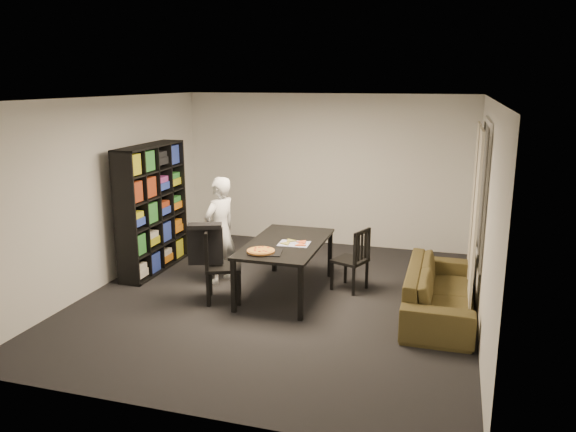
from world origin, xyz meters
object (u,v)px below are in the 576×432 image
(dining_table, at_px, (286,247))
(chair_right, at_px, (355,256))
(baking_tray, at_px, (266,252))
(pepperoni_pizza, at_px, (261,251))
(sofa, at_px, (440,291))
(chair_left, at_px, (216,260))
(person, at_px, (220,230))
(bookshelf, at_px, (152,209))

(dining_table, distance_m, chair_right, 0.96)
(baking_tray, bearing_deg, pepperoni_pizza, -151.56)
(pepperoni_pizza, relative_size, sofa, 0.17)
(dining_table, xyz_separation_m, chair_left, (-0.78, -0.52, -0.10))
(chair_left, relative_size, baking_tray, 2.41)
(person, bearing_deg, pepperoni_pizza, 71.58)
(baking_tray, distance_m, pepperoni_pizza, 0.06)
(baking_tray, height_order, sofa, baking_tray)
(sofa, bearing_deg, dining_table, 86.31)
(chair_left, distance_m, pepperoni_pizza, 0.65)
(chair_left, bearing_deg, sofa, -103.26)
(chair_left, height_order, baking_tray, chair_left)
(dining_table, xyz_separation_m, sofa, (2.02, -0.13, -0.35))
(bookshelf, height_order, person, bookshelf)
(chair_left, xyz_separation_m, sofa, (2.80, 0.39, -0.25))
(person, relative_size, baking_tray, 3.80)
(chair_left, height_order, person, person)
(bookshelf, height_order, dining_table, bookshelf)
(dining_table, distance_m, baking_tray, 0.54)
(bookshelf, bearing_deg, chair_left, -32.12)
(pepperoni_pizza, bearing_deg, chair_left, 177.64)
(bookshelf, bearing_deg, sofa, -6.67)
(chair_right, xyz_separation_m, pepperoni_pizza, (-1.04, -0.90, 0.25))
(pepperoni_pizza, distance_m, sofa, 2.26)
(dining_table, height_order, chair_right, chair_right)
(bookshelf, distance_m, baking_tray, 2.28)
(bookshelf, xyz_separation_m, chair_right, (3.07, -0.01, -0.45))
(chair_left, bearing_deg, chair_right, -83.48)
(person, xyz_separation_m, sofa, (3.04, -0.28, -0.46))
(bookshelf, height_order, baking_tray, bookshelf)
(person, distance_m, sofa, 3.08)
(bookshelf, xyz_separation_m, sofa, (4.21, -0.49, -0.65))
(bookshelf, xyz_separation_m, dining_table, (2.19, -0.36, -0.30))
(chair_left, distance_m, sofa, 2.84)
(dining_table, xyz_separation_m, person, (-1.02, 0.15, 0.11))
(bookshelf, xyz_separation_m, chair_left, (1.41, -0.89, -0.40))
(dining_table, height_order, baking_tray, baking_tray)
(bookshelf, bearing_deg, dining_table, -9.37)
(bookshelf, bearing_deg, person, -10.00)
(chair_left, height_order, chair_right, chair_left)
(dining_table, relative_size, chair_left, 1.78)
(chair_left, bearing_deg, bookshelf, 36.61)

